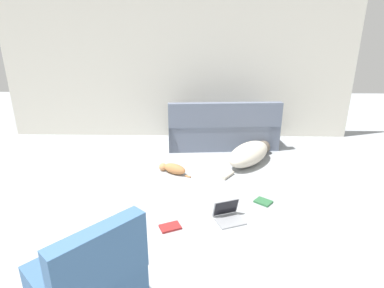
% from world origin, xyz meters
% --- Properties ---
extents(wall_back, '(6.76, 0.06, 2.76)m').
position_xyz_m(wall_back, '(0.00, 4.68, 1.38)').
color(wall_back, beige).
rests_on(wall_back, ground_plane).
extents(couch, '(2.00, 0.93, 0.87)m').
position_xyz_m(couch, '(0.84, 4.05, 0.29)').
color(couch, slate).
rests_on(couch, ground_plane).
extents(dog, '(0.96, 1.26, 0.33)m').
position_xyz_m(dog, '(1.24, 3.24, 0.16)').
color(dog, beige).
rests_on(dog, ground_plane).
extents(cat, '(0.51, 0.35, 0.15)m').
position_xyz_m(cat, '(0.03, 2.80, 0.07)').
color(cat, '#BC7A47').
rests_on(cat, ground_plane).
extents(laptop_open, '(0.37, 0.36, 0.21)m').
position_xyz_m(laptop_open, '(0.74, 1.62, 0.07)').
color(laptop_open, gray).
rests_on(laptop_open, ground_plane).
extents(book_red, '(0.25, 0.22, 0.02)m').
position_xyz_m(book_red, '(0.13, 1.43, 0.01)').
color(book_red, maroon).
rests_on(book_red, ground_plane).
extents(book_green, '(0.24, 0.24, 0.02)m').
position_xyz_m(book_green, '(1.21, 1.98, 0.01)').
color(book_green, '#2D663D').
rests_on(book_green, ground_plane).
extents(side_chair, '(0.87, 0.86, 0.85)m').
position_xyz_m(side_chair, '(-0.32, 0.33, 0.29)').
color(side_chair, '#385B84').
rests_on(side_chair, ground_plane).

